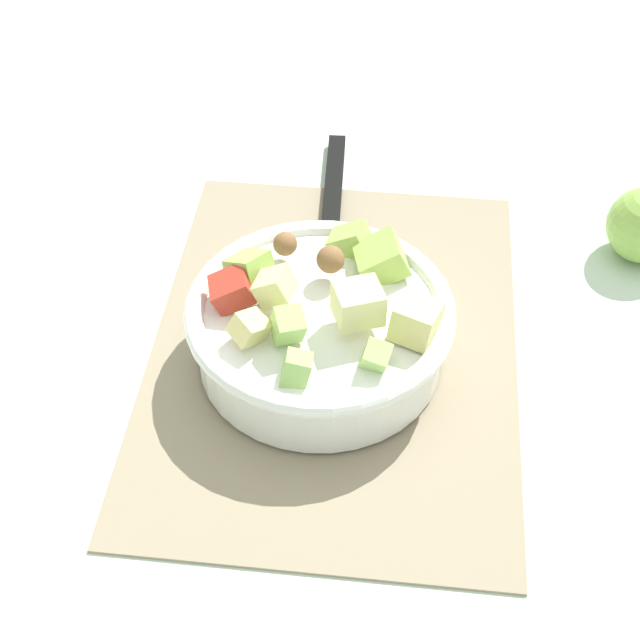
# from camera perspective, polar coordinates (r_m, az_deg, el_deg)

# --- Properties ---
(ground_plane) EXTENTS (2.40, 2.40, 0.00)m
(ground_plane) POSITION_cam_1_polar(r_m,az_deg,el_deg) (0.83, 0.87, -1.68)
(ground_plane) COLOR silver
(placemat) EXTENTS (0.45, 0.32, 0.01)m
(placemat) POSITION_cam_1_polar(r_m,az_deg,el_deg) (0.83, 0.87, -1.54)
(placemat) COLOR gray
(placemat) RESTS_ON ground_plane
(salad_bowl) EXTENTS (0.22, 0.22, 0.10)m
(salad_bowl) POSITION_cam_1_polar(r_m,az_deg,el_deg) (0.79, 0.05, -0.33)
(salad_bowl) COLOR white
(salad_bowl) RESTS_ON placemat
(serving_spoon) EXTENTS (0.21, 0.04, 0.01)m
(serving_spoon) POSITION_cam_1_polar(r_m,az_deg,el_deg) (0.95, 0.67, 6.32)
(serving_spoon) COLOR black
(serving_spoon) RESTS_ON placemat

